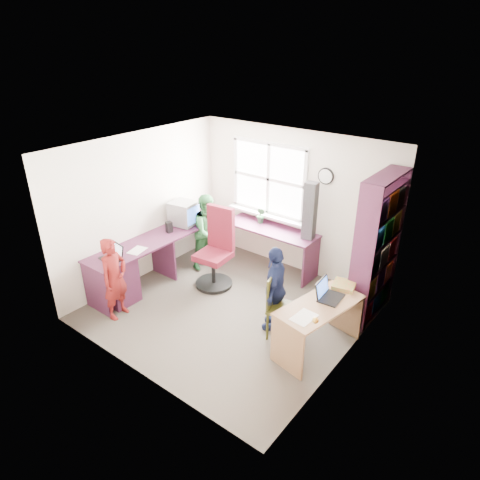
{
  "coord_description": "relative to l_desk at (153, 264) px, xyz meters",
  "views": [
    {
      "loc": [
        3.37,
        -4.1,
        3.69
      ],
      "look_at": [
        0.0,
        0.25,
        1.05
      ],
      "focal_mm": 32.0,
      "sensor_mm": 36.0,
      "label": 1
    }
  ],
  "objects": [
    {
      "name": "paper_a",
      "position": [
        -0.08,
        -0.22,
        0.3
      ],
      "size": [
        0.26,
        0.32,
        0.0
      ],
      "rotation": [
        0.0,
        0.0,
        0.25
      ],
      "color": "silver",
      "rests_on": "l_desk"
    },
    {
      "name": "laptop_left",
      "position": [
        -0.16,
        -0.59,
        0.35
      ],
      "size": [
        0.35,
        0.31,
        0.22
      ],
      "rotation": [
        0.0,
        0.0,
        -0.15
      ],
      "color": "black",
      "rests_on": "l_desk"
    },
    {
      "name": "wooden_chair",
      "position": [
        2.2,
        0.23,
        0.03
      ],
      "size": [
        0.47,
        0.47,
        0.9
      ],
      "rotation": [
        0.0,
        0.0,
        0.24
      ],
      "color": "#373812",
      "rests_on": "ground"
    },
    {
      "name": "cd_tower",
      "position": [
        1.74,
        1.75,
        0.76
      ],
      "size": [
        0.2,
        0.18,
        0.93
      ],
      "rotation": [
        0.0,
        0.0,
        0.09
      ],
      "color": "black",
      "rests_on": "l_desk"
    },
    {
      "name": "right_desk",
      "position": [
        2.76,
        0.28,
        0.04
      ],
      "size": [
        0.77,
        1.27,
        0.69
      ],
      "rotation": [
        0.0,
        0.0,
        -0.19
      ],
      "color": "#8C6646",
      "rests_on": "ground"
    },
    {
      "name": "person_navy",
      "position": [
        2.05,
        0.35,
        0.16
      ],
      "size": [
        0.54,
        0.78,
        1.23
      ],
      "primitive_type": "imported",
      "rotation": [
        0.0,
        0.0,
        -1.21
      ],
      "color": "#151D43",
      "rests_on": "ground"
    },
    {
      "name": "bookshelf",
      "position": [
        2.96,
        1.47,
        0.55
      ],
      "size": [
        0.3,
        1.02,
        2.1
      ],
      "color": "#4B1E39",
      "rests_on": "ground"
    },
    {
      "name": "potted_plant",
      "position": [
        0.8,
        1.79,
        0.44
      ],
      "size": [
        0.19,
        0.17,
        0.29
      ],
      "primitive_type": "imported",
      "rotation": [
        0.0,
        0.0,
        -0.28
      ],
      "color": "#2A6A36",
      "rests_on": "l_desk"
    },
    {
      "name": "paper_b",
      "position": [
        2.73,
        -0.07,
        0.23
      ],
      "size": [
        0.25,
        0.33,
        0.0
      ],
      "rotation": [
        0.0,
        0.0,
        -0.08
      ],
      "color": "silver",
      "rests_on": "right_desk"
    },
    {
      "name": "swivel_chair",
      "position": [
        0.67,
        0.75,
        0.1
      ],
      "size": [
        0.66,
        0.66,
        1.29
      ],
      "rotation": [
        0.0,
        0.0,
        0.1
      ],
      "color": "black",
      "rests_on": "ground"
    },
    {
      "name": "room",
      "position": [
        1.32,
        0.38,
        0.76
      ],
      "size": [
        3.64,
        3.44,
        2.44
      ],
      "color": "#3F3831",
      "rests_on": "ground"
    },
    {
      "name": "l_desk",
      "position": [
        0.0,
        0.0,
        0.0
      ],
      "size": [
        2.38,
        2.95,
        0.75
      ],
      "color": "#4B1E39",
      "rests_on": "ground"
    },
    {
      "name": "crt_monitor",
      "position": [
        -0.21,
        0.93,
        0.5
      ],
      "size": [
        0.47,
        0.43,
        0.41
      ],
      "rotation": [
        0.0,
        0.0,
        0.14
      ],
      "color": "#929396",
      "rests_on": "l_desk"
    },
    {
      "name": "speaker_a",
      "position": [
        -0.18,
        0.55,
        0.39
      ],
      "size": [
        0.11,
        0.11,
        0.18
      ],
      "rotation": [
        0.0,
        0.0,
        -0.23
      ],
      "color": "black",
      "rests_on": "l_desk"
    },
    {
      "name": "speaker_b",
      "position": [
        -0.16,
        1.14,
        0.39
      ],
      "size": [
        0.11,
        0.11,
        0.2
      ],
      "rotation": [
        0.0,
        0.0,
        -0.12
      ],
      "color": "black",
      "rests_on": "l_desk"
    },
    {
      "name": "person_red",
      "position": [
        0.12,
        -0.81,
        0.15
      ],
      "size": [
        0.36,
        0.49,
        1.22
      ],
      "primitive_type": "imported",
      "rotation": [
        0.0,
        0.0,
        1.74
      ],
      "color": "maroon",
      "rests_on": "ground"
    },
    {
      "name": "laptop_right",
      "position": [
        2.75,
        0.48,
        0.29
      ],
      "size": [
        0.31,
        0.37,
        0.24
      ],
      "rotation": [
        0.0,
        0.0,
        1.65
      ],
      "color": "black",
      "rests_on": "right_desk"
    },
    {
      "name": "game_box",
      "position": [
        2.81,
        0.84,
        0.26
      ],
      "size": [
        0.34,
        0.34,
        0.06
      ],
      "rotation": [
        0.0,
        0.0,
        0.21
      ],
      "color": "red",
      "rests_on": "right_desk"
    },
    {
      "name": "person_green",
      "position": [
        0.17,
        1.12,
        0.2
      ],
      "size": [
        0.57,
        0.69,
        1.31
      ],
      "primitive_type": "imported",
      "rotation": [
        0.0,
        0.0,
        1.45
      ],
      "color": "#2C6F38",
      "rests_on": "ground"
    }
  ]
}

